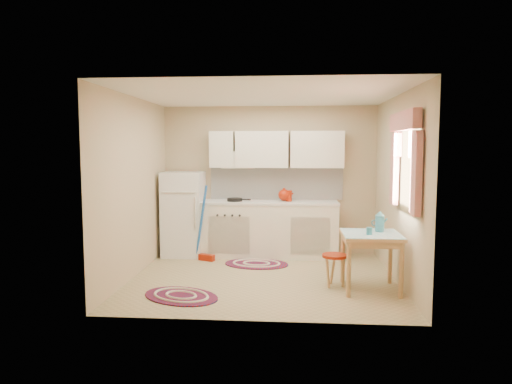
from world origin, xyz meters
TOP-DOWN VIEW (x-y plane):
  - room_shell at (0.16, 0.24)m, footprint 3.64×3.60m
  - fridge at (-1.41, 1.25)m, footprint 0.65×0.60m
  - broom at (-0.96, 0.90)m, footprint 0.30×0.22m
  - base_cabinets at (0.01, 1.30)m, footprint 2.25×0.60m
  - countertop at (0.01, 1.30)m, footprint 2.27×0.62m
  - frying_pan at (-0.55, 1.25)m, footprint 0.26×0.26m
  - red_kettle at (0.26, 1.30)m, footprint 0.25×0.24m
  - red_canister at (0.34, 1.30)m, footprint 0.13×0.13m
  - table at (1.38, -0.44)m, footprint 0.72×0.72m
  - stool at (0.95, -0.32)m, footprint 0.35×0.35m
  - coffee_pot at (1.51, -0.32)m, footprint 0.17×0.16m
  - mug at (1.34, -0.54)m, footprint 0.09×0.09m
  - rug_center at (-0.15, 0.72)m, footprint 1.04×0.75m
  - rug_left at (-0.94, -0.89)m, footprint 1.16×1.00m

SIDE VIEW (x-z plane):
  - rug_center at x=-0.15m, z-range 0.00..0.02m
  - rug_left at x=-0.94m, z-range 0.00..0.02m
  - stool at x=0.95m, z-range 0.00..0.42m
  - table at x=1.38m, z-range 0.00..0.72m
  - base_cabinets at x=0.01m, z-range 0.00..0.88m
  - broom at x=-0.96m, z-range 0.00..1.20m
  - fridge at x=-1.41m, z-range 0.00..1.40m
  - mug at x=1.34m, z-range 0.72..0.82m
  - coffee_pot at x=1.51m, z-range 0.72..1.00m
  - countertop at x=0.01m, z-range 0.88..0.92m
  - frying_pan at x=-0.55m, z-range 0.92..0.97m
  - red_canister at x=0.34m, z-range 0.92..1.08m
  - red_kettle at x=0.26m, z-range 0.92..1.13m
  - room_shell at x=0.16m, z-range 0.34..2.86m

